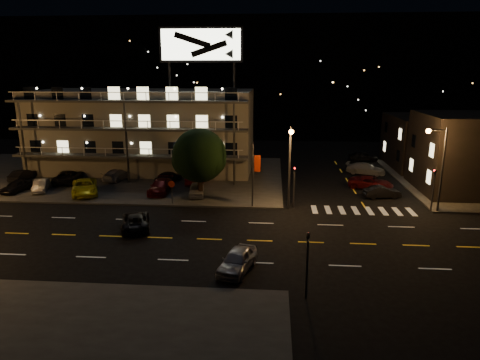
# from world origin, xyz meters

# --- Properties ---
(ground) EXTENTS (140.00, 140.00, 0.00)m
(ground) POSITION_xyz_m (0.00, 0.00, 0.00)
(ground) COLOR black
(ground) RESTS_ON ground
(curb_nw) EXTENTS (44.00, 24.00, 0.15)m
(curb_nw) POSITION_xyz_m (-14.00, 20.00, 0.07)
(curb_nw) COLOR #353533
(curb_nw) RESTS_ON ground
(curb_ne) EXTENTS (16.00, 24.00, 0.15)m
(curb_ne) POSITION_xyz_m (30.00, 20.00, 0.07)
(curb_ne) COLOR #353533
(curb_ne) RESTS_ON ground
(motel) EXTENTS (28.00, 13.80, 18.10)m
(motel) POSITION_xyz_m (-9.94, 23.88, 5.34)
(motel) COLOR gray
(motel) RESTS_ON ground
(side_bldg_back) EXTENTS (14.06, 12.00, 7.00)m
(side_bldg_back) POSITION_xyz_m (29.99, 28.00, 3.50)
(side_bldg_back) COLOR black
(side_bldg_back) RESTS_ON ground
(hill_backdrop) EXTENTS (120.00, 25.00, 24.00)m
(hill_backdrop) POSITION_xyz_m (-5.94, 68.78, 11.55)
(hill_backdrop) COLOR black
(hill_backdrop) RESTS_ON ground
(streetlight_nc) EXTENTS (0.44, 1.92, 8.00)m
(streetlight_nc) POSITION_xyz_m (8.50, 7.94, 4.96)
(streetlight_nc) COLOR #2D2D30
(streetlight_nc) RESTS_ON ground
(streetlight_ne) EXTENTS (1.92, 0.44, 8.00)m
(streetlight_ne) POSITION_xyz_m (22.14, 8.30, 4.96)
(streetlight_ne) COLOR #2D2D30
(streetlight_ne) RESTS_ON ground
(signal_nw) EXTENTS (0.20, 0.27, 4.60)m
(signal_nw) POSITION_xyz_m (9.00, 8.50, 2.57)
(signal_nw) COLOR #2D2D30
(signal_nw) RESTS_ON ground
(signal_sw) EXTENTS (0.20, 0.27, 4.60)m
(signal_sw) POSITION_xyz_m (9.00, -8.50, 2.57)
(signal_sw) COLOR #2D2D30
(signal_sw) RESTS_ON ground
(signal_ne) EXTENTS (0.27, 0.20, 4.60)m
(signal_ne) POSITION_xyz_m (22.00, 8.50, 2.57)
(signal_ne) COLOR #2D2D30
(signal_ne) RESTS_ON ground
(banner_north) EXTENTS (0.83, 0.16, 6.40)m
(banner_north) POSITION_xyz_m (5.09, 8.40, 3.43)
(banner_north) COLOR #2D2D30
(banner_north) RESTS_ON ground
(stop_sign) EXTENTS (0.91, 0.11, 2.61)m
(stop_sign) POSITION_xyz_m (-3.00, 8.57, 1.71)
(stop_sign) COLOR #2D2D30
(stop_sign) RESTS_ON ground
(tree) EXTENTS (5.74, 5.52, 7.22)m
(tree) POSITION_xyz_m (-0.60, 10.84, 4.44)
(tree) COLOR black
(tree) RESTS_ON curb_nw
(lot_car_0) EXTENTS (2.12, 3.99, 1.29)m
(lot_car_0) POSITION_xyz_m (-20.90, 11.37, 0.80)
(lot_car_0) COLOR black
(lot_car_0) RESTS_ON curb_nw
(lot_car_1) EXTENTS (2.53, 4.05, 1.26)m
(lot_car_1) POSITION_xyz_m (-18.41, 11.92, 0.78)
(lot_car_1) COLOR #9B9BA0
(lot_car_1) RESTS_ON curb_nw
(lot_car_2) EXTENTS (4.51, 6.04, 1.52)m
(lot_car_2) POSITION_xyz_m (-13.10, 11.14, 0.91)
(lot_car_2) COLOR #CFC813
(lot_car_2) RESTS_ON curb_nw
(lot_car_3) EXTENTS (2.00, 4.88, 1.42)m
(lot_car_3) POSITION_xyz_m (-5.14, 12.26, 0.86)
(lot_car_3) COLOR #520B0D
(lot_car_3) RESTS_ON curb_nw
(lot_car_4) EXTENTS (2.09, 4.05, 1.32)m
(lot_car_4) POSITION_xyz_m (-1.08, 11.53, 0.81)
(lot_car_4) COLOR #9B9BA0
(lot_car_4) RESTS_ON curb_nw
(lot_car_5) EXTENTS (1.57, 4.09, 1.33)m
(lot_car_5) POSITION_xyz_m (-23.04, 16.25, 0.81)
(lot_car_5) COLOR black
(lot_car_5) RESTS_ON curb_nw
(lot_car_6) EXTENTS (3.10, 5.48, 1.45)m
(lot_car_6) POSITION_xyz_m (-17.12, 15.71, 0.87)
(lot_car_6) COLOR black
(lot_car_6) RESTS_ON curb_nw
(lot_car_7) EXTENTS (2.79, 4.86, 1.33)m
(lot_car_7) POSITION_xyz_m (-11.80, 17.31, 0.81)
(lot_car_7) COLOR #9B9BA0
(lot_car_7) RESTS_ON curb_nw
(lot_car_8) EXTENTS (2.78, 4.51, 1.43)m
(lot_car_8) POSITION_xyz_m (-5.30, 16.47, 0.87)
(lot_car_8) COLOR black
(lot_car_8) RESTS_ON curb_nw
(lot_car_9) EXTENTS (2.16, 4.74, 1.51)m
(lot_car_9) POSITION_xyz_m (-1.80, 16.25, 0.90)
(lot_car_9) COLOR #520B0D
(lot_car_9) RESTS_ON curb_nw
(side_car_0) EXTENTS (3.98, 1.93, 1.26)m
(side_car_0) POSITION_xyz_m (18.41, 12.69, 0.63)
(side_car_0) COLOR black
(side_car_0) RESTS_ON ground
(side_car_1) EXTENTS (5.39, 3.75, 1.37)m
(side_car_1) POSITION_xyz_m (18.00, 16.27, 0.68)
(side_car_1) COLOR #520B0D
(side_car_1) RESTS_ON ground
(side_car_2) EXTENTS (5.29, 3.51, 1.42)m
(side_car_2) POSITION_xyz_m (18.87, 23.40, 0.71)
(side_car_2) COLOR #9B9BA0
(side_car_2) RESTS_ON ground
(side_car_3) EXTENTS (4.31, 1.94, 1.44)m
(side_car_3) POSITION_xyz_m (20.18, 31.59, 0.72)
(side_car_3) COLOR black
(side_car_3) RESTS_ON ground
(road_car_east) EXTENTS (2.80, 4.63, 1.47)m
(road_car_east) POSITION_xyz_m (4.68, -5.24, 0.74)
(road_car_east) COLOR #9B9BA0
(road_car_east) RESTS_ON ground
(road_car_west) EXTENTS (3.57, 5.30, 1.35)m
(road_car_west) POSITION_xyz_m (-4.58, 1.95, 0.67)
(road_car_west) COLOR black
(road_car_west) RESTS_ON ground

